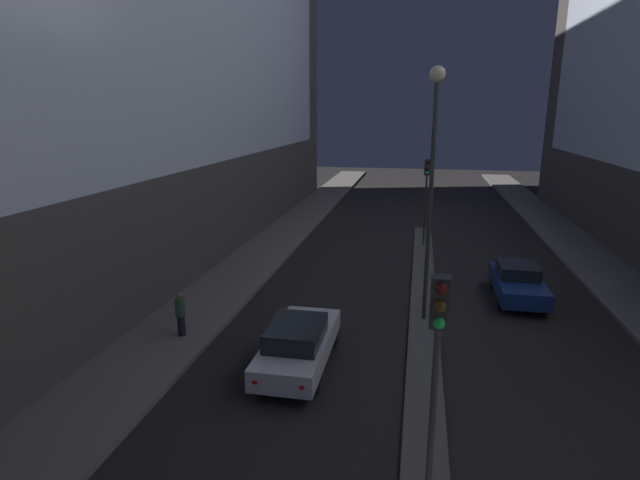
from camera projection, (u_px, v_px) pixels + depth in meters
median_strip at (424, 308)px, 20.02m from camera, size 1.06×28.38×0.11m
traffic_light_near at (437, 352)px, 8.52m from camera, size 0.32×0.42×4.98m
traffic_light_mid at (426, 183)px, 28.31m from camera, size 0.32×0.42×4.98m
street_lamp at (433, 152)px, 17.33m from camera, size 0.55×0.55×9.09m
car_left_lane at (298, 343)px, 15.38m from camera, size 1.85×4.76×1.55m
car_right_lane at (518, 282)px, 20.89m from camera, size 1.83×4.16×1.49m
pedestrian_on_left_sidewalk at (181, 313)px, 17.14m from camera, size 0.36×0.36×1.57m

